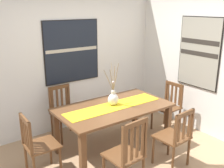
{
  "coord_description": "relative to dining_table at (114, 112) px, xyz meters",
  "views": [
    {
      "loc": [
        -2.12,
        -2.45,
        2.25
      ],
      "look_at": [
        0.16,
        0.73,
        1.08
      ],
      "focal_mm": 41.81,
      "sensor_mm": 36.0,
      "label": 1
    }
  ],
  "objects": [
    {
      "name": "dining_table",
      "position": [
        0.0,
        0.0,
        0.0
      ],
      "size": [
        1.77,
        0.99,
        0.74
      ],
      "color": "brown",
      "rests_on": "ground_plane"
    },
    {
      "name": "painting_on_back_wall",
      "position": [
        -0.1,
        1.16,
        0.82
      ],
      "size": [
        1.08,
        0.05,
        1.13
      ],
      "color": "black"
    },
    {
      "name": "chair_1",
      "position": [
        -0.47,
        0.86,
        -0.16
      ],
      "size": [
        0.43,
        0.43,
        0.92
      ],
      "color": "brown",
      "rests_on": "ground_plane"
    },
    {
      "name": "table_runner",
      "position": [
        -0.0,
        -0.0,
        0.1
      ],
      "size": [
        1.63,
        0.36,
        0.01
      ],
      "primitive_type": "cube",
      "color": "gold",
      "rests_on": "dining_table"
    },
    {
      "name": "chair_4",
      "position": [
        -1.25,
        0.02,
        -0.16
      ],
      "size": [
        0.43,
        0.43,
        0.9
      ],
      "color": "brown",
      "rests_on": "ground_plane"
    },
    {
      "name": "chair_2",
      "position": [
        1.25,
        -0.02,
        -0.17
      ],
      "size": [
        0.44,
        0.44,
        0.89
      ],
      "color": "brown",
      "rests_on": "ground_plane"
    },
    {
      "name": "wall_back",
      "position": [
        -0.12,
        1.22,
        0.71
      ],
      "size": [
        6.4,
        0.12,
        2.7
      ],
      "primitive_type": "cube",
      "color": "silver",
      "rests_on": "ground_plane"
    },
    {
      "name": "painting_on_side_wall",
      "position": [
        1.67,
        -0.27,
        0.82
      ],
      "size": [
        0.05,
        0.84,
        1.25
      ],
      "color": "black"
    },
    {
      "name": "wall_side",
      "position": [
        1.74,
        -0.64,
        0.71
      ],
      "size": [
        0.12,
        6.4,
        2.7
      ],
      "primitive_type": "cube",
      "color": "silver",
      "rests_on": "ground_plane"
    },
    {
      "name": "chair_3",
      "position": [
        0.42,
        -0.9,
        -0.17
      ],
      "size": [
        0.45,
        0.45,
        0.9
      ],
      "color": "brown",
      "rests_on": "ground_plane"
    },
    {
      "name": "centerpiece_vase",
      "position": [
        0.02,
        0.05,
        0.22
      ],
      "size": [
        0.24,
        0.28,
        0.69
      ],
      "color": "silver",
      "rests_on": "dining_table"
    },
    {
      "name": "chair_0",
      "position": [
        -0.44,
        -0.89,
        -0.14
      ],
      "size": [
        0.45,
        0.45,
        0.98
      ],
      "color": "brown",
      "rests_on": "ground_plane"
    }
  ]
}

